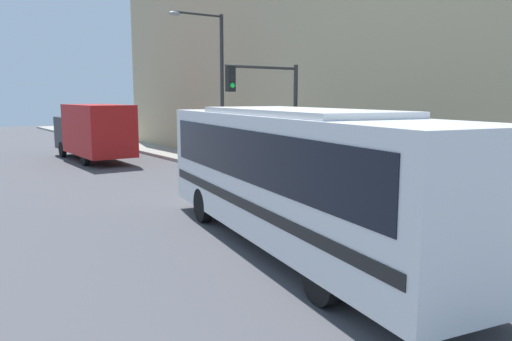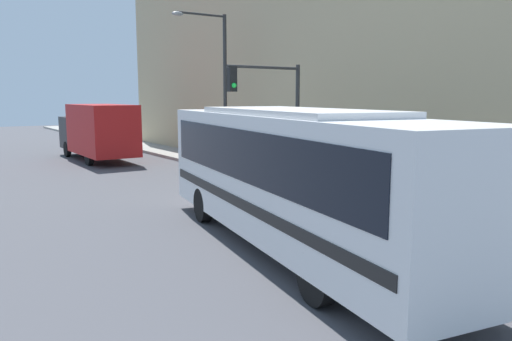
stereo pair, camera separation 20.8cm
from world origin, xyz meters
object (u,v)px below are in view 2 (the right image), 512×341
Objects in this scene: fire_hydrant at (447,204)px; parking_meter at (272,156)px; delivery_truck at (97,130)px; street_lamp at (218,76)px; pedestrian_near_corner at (417,175)px; traffic_light_pole at (273,101)px; city_bus at (293,170)px.

parking_meter is (0.00, 8.51, 0.55)m from fire_hydrant.
street_lamp is (3.93, -6.75, 2.81)m from delivery_truck.
street_lamp is 4.12× the size of pedestrian_near_corner.
traffic_light_pole is 3.47× the size of parking_meter.
traffic_light_pole is (3.00, -12.54, 1.68)m from delivery_truck.
traffic_light_pole is 5.96m from street_lamp.
delivery_truck reaches higher than pedestrian_near_corner.
city_bus is at bearing -112.37° from street_lamp.
traffic_light_pole is at bearing 67.77° from city_bus.
city_bus is 6.24m from pedestrian_near_corner.
delivery_truck is at bearing 105.43° from pedestrian_near_corner.
city_bus is at bearing -122.31° from traffic_light_pole.
parking_meter is (4.06, -11.06, -0.62)m from delivery_truck.
fire_hydrant is 2.02m from pedestrian_near_corner.
street_lamp is at bearing 77.71° from city_bus.
traffic_light_pole is at bearing -76.53° from delivery_truck.
fire_hydrant is 0.15× the size of traffic_light_pole.
parking_meter is at bearing 90.00° from fire_hydrant.
delivery_truck is 13.00m from traffic_light_pole.
city_bus is 9.61m from parking_meter.
traffic_light_pole is 0.63× the size of street_lamp.
fire_hydrant is at bearing -89.42° from street_lamp.
parking_meter is 5.51m from street_lamp.
city_bus is 1.53× the size of street_lamp.
traffic_light_pole reaches higher than fire_hydrant.
parking_meter is at bearing -69.83° from delivery_truck.
delivery_truck is 18.49m from pedestrian_near_corner.
city_bus reaches higher than fire_hydrant.
parking_meter is 0.75× the size of pedestrian_near_corner.
traffic_light_pole is 6.07m from pedestrian_near_corner.
street_lamp is (-0.13, 12.81, 3.98)m from fire_hydrant.
parking_meter is (5.20, 8.03, -0.81)m from city_bus.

